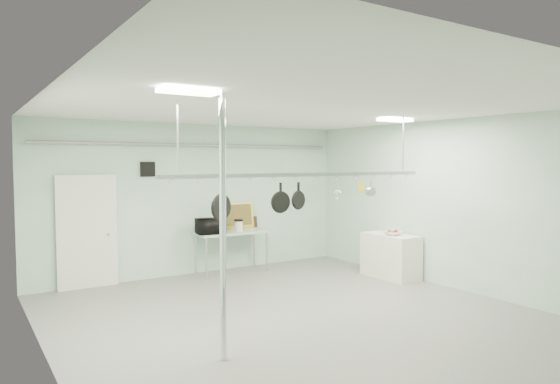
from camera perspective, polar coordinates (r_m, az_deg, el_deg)
floor at (r=7.73m, az=3.18°, el=-14.59°), size 8.00×8.00×0.00m
ceiling at (r=7.39m, az=3.27°, el=9.64°), size 7.00×8.00×0.02m
back_wall at (r=10.85m, az=-9.34°, el=-0.79°), size 7.00×0.02×3.20m
right_wall at (r=9.86m, az=19.81°, el=-1.37°), size 0.02×8.00×3.20m
door at (r=10.16m, az=-21.18°, el=-4.38°), size 1.10×0.10×2.20m
wall_vent at (r=10.41m, az=-14.88°, el=2.54°), size 0.30×0.04×0.30m
conduit_pipe at (r=10.75m, az=-9.21°, el=5.30°), size 6.60×0.07×0.07m
chrome_pole at (r=6.00m, az=-6.54°, el=-4.16°), size 0.08×0.08×3.20m
prep_table at (r=10.85m, az=-5.55°, el=-4.85°), size 1.60×0.70×0.91m
side_cabinet at (r=10.66m, az=12.51°, el=-7.14°), size 0.60×1.20×0.90m
pot_rack at (r=7.71m, az=3.12°, el=2.23°), size 4.80×0.06×1.00m
light_panel_left at (r=5.61m, az=-10.39°, el=11.27°), size 0.65×0.30×0.05m
light_panel_right at (r=9.42m, az=13.01°, el=8.03°), size 0.65×0.30×0.05m
microwave at (r=10.46m, az=-7.94°, el=-3.88°), size 0.64×0.49×0.32m
coffee_canister at (r=10.82m, az=-4.76°, el=-3.90°), size 0.22×0.22×0.22m
painting_large at (r=11.20m, az=-4.92°, el=-2.71°), size 0.79×0.18×0.58m
painting_small at (r=11.39m, az=-3.36°, el=-3.44°), size 0.31×0.11×0.25m
fruit_bowl at (r=10.46m, az=12.78°, el=-4.60°), size 0.37×0.37×0.09m
skillet_left at (r=6.96m, az=-6.75°, el=-1.26°), size 0.38×0.20×0.52m
skillet_mid at (r=7.45m, az=0.06°, el=-0.60°), size 0.33×0.08×0.44m
skillet_right at (r=7.63m, az=2.12°, el=-0.39°), size 0.30×0.13×0.41m
whisk at (r=8.10m, az=6.61°, el=0.15°), size 0.15×0.15×0.31m
grater at (r=8.43m, az=9.27°, el=0.57°), size 0.09×0.05×0.22m
saucepan at (r=8.58m, az=10.34°, el=0.39°), size 0.17×0.14×0.28m
fruit_cluster at (r=10.45m, az=12.78°, el=-4.39°), size 0.24×0.24×0.09m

